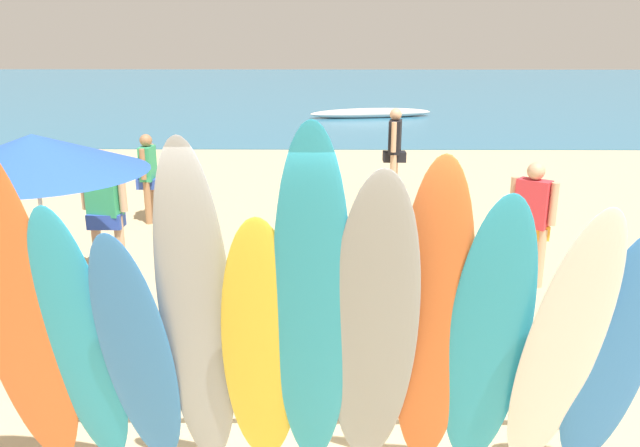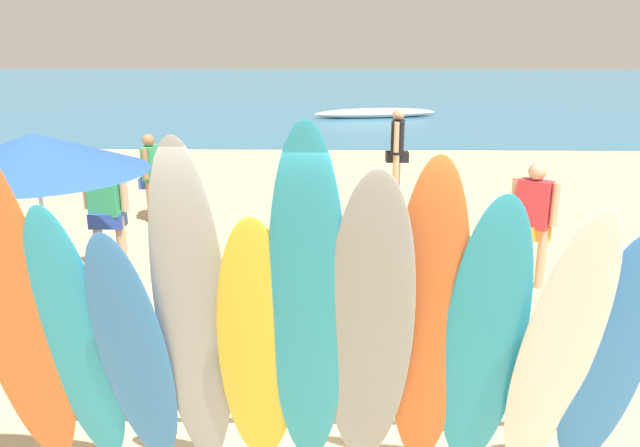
{
  "view_description": "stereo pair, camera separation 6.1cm",
  "coord_description": "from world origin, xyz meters",
  "px_view_note": "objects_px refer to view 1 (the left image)",
  "views": [
    {
      "loc": [
        0.07,
        -4.3,
        3.08
      ],
      "look_at": [
        0.0,
        2.34,
        1.07
      ],
      "focal_mm": 35.4,
      "sensor_mm": 36.0,
      "label": 1
    },
    {
      "loc": [
        0.13,
        -4.3,
        3.08
      ],
      "look_at": [
        0.0,
        2.34,
        1.07
      ],
      "focal_mm": 35.4,
      "sensor_mm": 36.0,
      "label": 2
    }
  ],
  "objects_px": {
    "beach_umbrella": "(34,154)",
    "distant_boat": "(371,113)",
    "surfboard_blue_10": "(611,361)",
    "surfboard_grey_3": "(198,324)",
    "surfboard_orange_0": "(20,321)",
    "surfboard_yellow_4": "(262,355)",
    "surfboard_white_9": "(560,355)",
    "surfboard_grey_6": "(373,339)",
    "surfboard_teal_8": "(487,347)",
    "surfboard_rack": "(317,382)",
    "surfboard_orange_7": "(432,330)",
    "beachgoer_near_rack": "(105,204)",
    "surfboard_teal_1": "(83,349)",
    "surfboard_blue_2": "(139,361)",
    "beachgoer_midbeach": "(148,172)",
    "beachgoer_strolling": "(395,145)",
    "surfboard_teal_5": "(312,323)",
    "beachgoer_photographing": "(532,215)"
  },
  "relations": [
    {
      "from": "surfboard_teal_5",
      "to": "surfboard_white_9",
      "type": "relative_size",
      "value": 1.22
    },
    {
      "from": "surfboard_blue_2",
      "to": "surfboard_orange_7",
      "type": "height_order",
      "value": "surfboard_orange_7"
    },
    {
      "from": "surfboard_orange_0",
      "to": "beachgoer_midbeach",
      "type": "height_order",
      "value": "surfboard_orange_0"
    },
    {
      "from": "surfboard_orange_0",
      "to": "beachgoer_near_rack",
      "type": "xyz_separation_m",
      "value": [
        -0.91,
        4.17,
        -0.34
      ]
    },
    {
      "from": "surfboard_grey_6",
      "to": "surfboard_teal_8",
      "type": "height_order",
      "value": "surfboard_grey_6"
    },
    {
      "from": "surfboard_blue_10",
      "to": "beach_umbrella",
      "type": "xyz_separation_m",
      "value": [
        -4.85,
        2.51,
        0.92
      ]
    },
    {
      "from": "surfboard_yellow_4",
      "to": "surfboard_grey_6",
      "type": "distance_m",
      "value": 0.74
    },
    {
      "from": "surfboard_rack",
      "to": "surfboard_orange_0",
      "type": "relative_size",
      "value": 1.59
    },
    {
      "from": "surfboard_yellow_4",
      "to": "beachgoer_near_rack",
      "type": "bearing_deg",
      "value": 116.31
    },
    {
      "from": "surfboard_rack",
      "to": "surfboard_white_9",
      "type": "height_order",
      "value": "surfboard_white_9"
    },
    {
      "from": "surfboard_grey_3",
      "to": "surfboard_yellow_4",
      "type": "relative_size",
      "value": 1.19
    },
    {
      "from": "surfboard_blue_10",
      "to": "beach_umbrella",
      "type": "height_order",
      "value": "beach_umbrella"
    },
    {
      "from": "surfboard_grey_3",
      "to": "surfboard_teal_8",
      "type": "relative_size",
      "value": 1.14
    },
    {
      "from": "beachgoer_strolling",
      "to": "beachgoer_near_rack",
      "type": "distance_m",
      "value": 6.1
    },
    {
      "from": "surfboard_grey_3",
      "to": "beachgoer_strolling",
      "type": "distance_m",
      "value": 8.86
    },
    {
      "from": "surfboard_blue_2",
      "to": "surfboard_teal_8",
      "type": "distance_m",
      "value": 2.28
    },
    {
      "from": "surfboard_orange_0",
      "to": "surfboard_grey_6",
      "type": "height_order",
      "value": "surfboard_orange_0"
    },
    {
      "from": "distant_boat",
      "to": "beachgoer_midbeach",
      "type": "bearing_deg",
      "value": -108.61
    },
    {
      "from": "surfboard_rack",
      "to": "surfboard_teal_5",
      "type": "bearing_deg",
      "value": -91.18
    },
    {
      "from": "surfboard_grey_3",
      "to": "surfboard_blue_10",
      "type": "distance_m",
      "value": 2.73
    },
    {
      "from": "beachgoer_midbeach",
      "to": "beachgoer_near_rack",
      "type": "bearing_deg",
      "value": -174.57
    },
    {
      "from": "surfboard_teal_8",
      "to": "beachgoer_near_rack",
      "type": "xyz_separation_m",
      "value": [
        -3.92,
        4.13,
        -0.15
      ]
    },
    {
      "from": "surfboard_grey_3",
      "to": "distant_boat",
      "type": "xyz_separation_m",
      "value": [
        2.51,
        20.51,
        -1.12
      ]
    },
    {
      "from": "surfboard_blue_2",
      "to": "surfboard_blue_10",
      "type": "distance_m",
      "value": 3.12
    },
    {
      "from": "beachgoer_near_rack",
      "to": "surfboard_orange_7",
      "type": "bearing_deg",
      "value": 142.61
    },
    {
      "from": "surfboard_blue_2",
      "to": "surfboard_grey_6",
      "type": "bearing_deg",
      "value": -0.01
    },
    {
      "from": "surfboard_white_9",
      "to": "surfboard_grey_6",
      "type": "bearing_deg",
      "value": 175.24
    },
    {
      "from": "surfboard_teal_5",
      "to": "surfboard_white_9",
      "type": "bearing_deg",
      "value": 1.22
    },
    {
      "from": "surfboard_teal_1",
      "to": "surfboard_grey_6",
      "type": "xyz_separation_m",
      "value": [
        1.92,
        -0.1,
        0.13
      ]
    },
    {
      "from": "surfboard_blue_2",
      "to": "surfboard_teal_8",
      "type": "height_order",
      "value": "surfboard_teal_8"
    },
    {
      "from": "surfboard_blue_2",
      "to": "beachgoer_photographing",
      "type": "relative_size",
      "value": 1.34
    },
    {
      "from": "surfboard_teal_5",
      "to": "beachgoer_photographing",
      "type": "xyz_separation_m",
      "value": [
        2.64,
        3.97,
        -0.43
      ]
    },
    {
      "from": "beach_umbrella",
      "to": "distant_boat",
      "type": "xyz_separation_m",
      "value": [
        4.65,
        17.93,
        -1.75
      ]
    },
    {
      "from": "surfboard_teal_1",
      "to": "surfboard_teal_8",
      "type": "xyz_separation_m",
      "value": [
        2.66,
        -0.03,
        0.04
      ]
    },
    {
      "from": "surfboard_rack",
      "to": "surfboard_orange_7",
      "type": "xyz_separation_m",
      "value": [
        0.76,
        -0.58,
        0.73
      ]
    },
    {
      "from": "surfboard_orange_7",
      "to": "beachgoer_midbeach",
      "type": "bearing_deg",
      "value": 124.81
    },
    {
      "from": "surfboard_teal_5",
      "to": "surfboard_white_9",
      "type": "height_order",
      "value": "surfboard_teal_5"
    },
    {
      "from": "surfboard_orange_0",
      "to": "surfboard_yellow_4",
      "type": "distance_m",
      "value": 1.56
    },
    {
      "from": "surfboard_teal_1",
      "to": "beach_umbrella",
      "type": "height_order",
      "value": "surfboard_teal_1"
    },
    {
      "from": "distant_boat",
      "to": "surfboard_white_9",
      "type": "bearing_deg",
      "value": -90.49
    },
    {
      "from": "surfboard_teal_1",
      "to": "surfboard_teal_8",
      "type": "distance_m",
      "value": 2.66
    },
    {
      "from": "surfboard_white_9",
      "to": "surfboard_blue_10",
      "type": "distance_m",
      "value": 0.41
    },
    {
      "from": "surfboard_grey_3",
      "to": "surfboard_rack",
      "type": "bearing_deg",
      "value": 35.73
    },
    {
      "from": "surfboard_teal_5",
      "to": "beachgoer_near_rack",
      "type": "distance_m",
      "value": 5.1
    },
    {
      "from": "surfboard_white_9",
      "to": "distant_boat",
      "type": "bearing_deg",
      "value": 83.84
    },
    {
      "from": "surfboard_orange_7",
      "to": "beachgoer_near_rack",
      "type": "height_order",
      "value": "surfboard_orange_7"
    },
    {
      "from": "surfboard_grey_3",
      "to": "beachgoer_photographing",
      "type": "height_order",
      "value": "surfboard_grey_3"
    },
    {
      "from": "surfboard_yellow_4",
      "to": "surfboard_orange_7",
      "type": "height_order",
      "value": "surfboard_orange_7"
    },
    {
      "from": "surfboard_orange_7",
      "to": "distant_boat",
      "type": "bearing_deg",
      "value": 92.89
    },
    {
      "from": "surfboard_blue_2",
      "to": "beachgoer_midbeach",
      "type": "xyz_separation_m",
      "value": [
        -1.76,
        6.62,
        -0.15
      ]
    }
  ]
}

